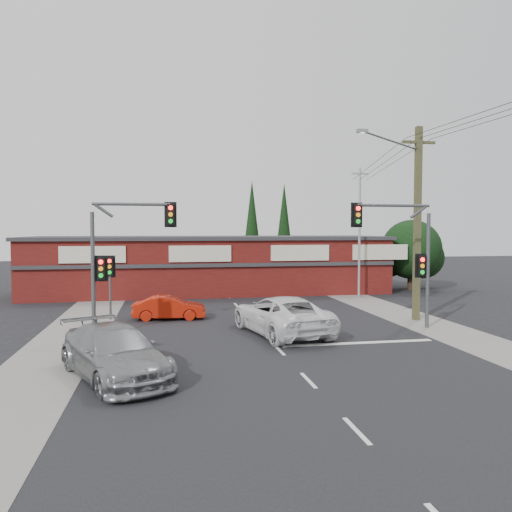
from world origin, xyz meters
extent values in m
plane|color=black|center=(0.00, 0.00, 0.00)|extent=(120.00, 120.00, 0.00)
cube|color=black|center=(0.00, 5.00, 0.01)|extent=(14.00, 70.00, 0.01)
cube|color=gray|center=(-8.50, 5.00, 0.01)|extent=(3.00, 70.00, 0.02)
cube|color=gray|center=(8.50, 5.00, 0.01)|extent=(3.00, 70.00, 0.02)
cube|color=silver|center=(3.50, -1.50, 0.01)|extent=(6.50, 0.35, 0.01)
imported|color=silver|center=(0.79, 0.93, 0.86)|extent=(4.07, 6.65, 1.72)
imported|color=gray|center=(-5.98, -4.68, 0.82)|extent=(4.44, 6.07, 1.63)
imported|color=#B51D0B|center=(-4.17, 5.56, 0.62)|extent=(3.87, 1.58, 1.25)
cube|color=silver|center=(0.00, -10.06, 0.01)|extent=(0.12, 1.60, 0.01)
cube|color=silver|center=(0.00, -6.09, 0.01)|extent=(0.12, 1.60, 0.01)
cube|color=silver|center=(0.00, -2.12, 0.01)|extent=(0.12, 1.60, 0.01)
cube|color=silver|center=(0.00, 1.85, 0.01)|extent=(0.12, 1.60, 0.01)
cube|color=silver|center=(0.00, 5.82, 0.01)|extent=(0.12, 1.60, 0.01)
cube|color=silver|center=(0.00, 9.79, 0.01)|extent=(0.12, 1.60, 0.01)
cube|color=silver|center=(0.00, 13.76, 0.01)|extent=(0.12, 1.60, 0.01)
cube|color=#4B110F|center=(-1.00, 17.00, 2.00)|extent=(26.00, 8.00, 4.00)
cube|color=#2D2D30|center=(-1.00, 17.00, 4.10)|extent=(26.40, 8.40, 0.25)
cube|color=beige|center=(-9.00, 12.95, 3.10)|extent=(4.20, 0.12, 1.10)
cube|color=beige|center=(-2.00, 12.95, 3.10)|extent=(4.20, 0.12, 1.10)
cube|color=beige|center=(5.00, 12.95, 3.10)|extent=(4.20, 0.12, 1.10)
cube|color=beige|center=(11.00, 12.95, 3.10)|extent=(4.20, 0.12, 1.10)
cube|color=#2D2D30|center=(-1.00, 12.90, 2.30)|extent=(26.00, 0.15, 0.25)
cylinder|color=#2D2116|center=(14.50, 15.00, 0.90)|extent=(0.50, 0.50, 1.80)
sphere|color=black|center=(14.50, 15.00, 3.20)|extent=(4.60, 4.60, 4.60)
sphere|color=black|center=(16.00, 16.00, 2.50)|extent=(3.40, 3.40, 3.40)
sphere|color=black|center=(13.20, 16.40, 2.30)|extent=(2.80, 2.80, 2.80)
cylinder|color=#2D2116|center=(3.50, 24.00, 1.00)|extent=(0.24, 0.24, 2.00)
cone|color=black|center=(3.50, 24.00, 5.50)|extent=(1.80, 1.80, 7.50)
cylinder|color=#2D2116|center=(7.00, 26.00, 1.00)|extent=(0.24, 0.24, 2.00)
cone|color=black|center=(7.00, 26.00, 5.50)|extent=(1.80, 1.80, 7.50)
cylinder|color=#47494C|center=(-7.50, 2.00, 2.75)|extent=(0.18, 0.18, 5.50)
cylinder|color=#47494C|center=(-5.80, 2.00, 5.85)|extent=(3.40, 0.14, 0.14)
cylinder|color=#47494C|center=(-6.99, 2.00, 5.55)|extent=(0.82, 0.14, 0.63)
cube|color=black|center=(-4.10, 2.00, 5.40)|extent=(0.32, 0.22, 0.95)
cube|color=black|center=(-4.10, 2.07, 5.40)|extent=(0.55, 0.04, 1.15)
cylinder|color=#FF0C07|center=(-4.10, 1.87, 5.70)|extent=(0.20, 0.06, 0.20)
cylinder|color=orange|center=(-4.10, 1.87, 5.40)|extent=(0.20, 0.06, 0.20)
cylinder|color=#0CE526|center=(-4.10, 1.87, 5.10)|extent=(0.20, 0.06, 0.20)
cube|color=black|center=(-7.15, 2.00, 3.00)|extent=(0.32, 0.22, 0.95)
cube|color=black|center=(-7.15, 2.07, 3.00)|extent=(0.55, 0.04, 1.15)
cylinder|color=#FF0C07|center=(-7.15, 1.87, 3.30)|extent=(0.20, 0.06, 0.20)
cylinder|color=orange|center=(-7.15, 1.87, 3.00)|extent=(0.20, 0.06, 0.20)
cylinder|color=#0CE526|center=(-7.15, 1.87, 2.70)|extent=(0.20, 0.06, 0.20)
cylinder|color=#47494C|center=(8.00, 1.00, 2.75)|extent=(0.18, 0.18, 5.50)
cylinder|color=#47494C|center=(6.20, 1.00, 5.85)|extent=(3.60, 0.14, 0.14)
cylinder|color=#47494C|center=(7.46, 1.00, 5.55)|extent=(0.82, 0.14, 0.63)
cube|color=black|center=(4.40, 1.00, 5.40)|extent=(0.32, 0.22, 0.95)
cube|color=black|center=(4.40, 1.07, 5.40)|extent=(0.55, 0.04, 1.15)
cylinder|color=#FF0C07|center=(4.40, 0.87, 5.70)|extent=(0.20, 0.06, 0.20)
cylinder|color=orange|center=(4.40, 0.87, 5.40)|extent=(0.20, 0.06, 0.20)
cylinder|color=#0CE526|center=(4.40, 0.87, 5.10)|extent=(0.20, 0.06, 0.20)
cube|color=black|center=(7.65, 1.00, 3.00)|extent=(0.32, 0.22, 0.95)
cube|color=black|center=(7.65, 1.07, 3.00)|extent=(0.55, 0.04, 1.15)
cylinder|color=#FF0C07|center=(7.65, 0.87, 3.30)|extent=(0.20, 0.06, 0.20)
cylinder|color=orange|center=(7.65, 0.87, 3.00)|extent=(0.20, 0.06, 0.20)
cylinder|color=#0CE526|center=(7.65, 0.87, 2.70)|extent=(0.20, 0.06, 0.20)
cylinder|color=#47494C|center=(-7.20, 6.00, 1.50)|extent=(0.12, 0.12, 3.00)
cube|color=black|center=(-7.20, 6.00, 2.80)|extent=(0.32, 0.22, 0.95)
cube|color=black|center=(-7.20, 6.07, 2.80)|extent=(0.55, 0.04, 1.15)
cylinder|color=#FF0C07|center=(-7.20, 5.87, 3.10)|extent=(0.20, 0.06, 0.20)
cylinder|color=orange|center=(-7.20, 5.87, 2.80)|extent=(0.20, 0.06, 0.20)
cylinder|color=#0CE526|center=(-7.20, 5.87, 2.50)|extent=(0.20, 0.06, 0.20)
cube|color=#4C4A2A|center=(8.50, 3.00, 5.00)|extent=(0.30, 0.30, 10.00)
cube|color=#4C4A2A|center=(8.50, 3.00, 9.20)|extent=(1.80, 0.14, 0.14)
cylinder|color=#47494C|center=(6.90, 2.85, 9.20)|extent=(3.23, 0.39, 0.89)
cube|color=slate|center=(5.30, 2.70, 9.60)|extent=(0.55, 0.25, 0.18)
cylinder|color=silver|center=(5.30, 2.70, 9.50)|extent=(0.28, 0.28, 0.05)
cylinder|color=gray|center=(9.00, 12.00, 4.50)|extent=(0.16, 0.16, 9.00)
cube|color=gray|center=(9.00, 12.00, 8.60)|extent=(1.20, 0.10, 0.10)
cylinder|color=black|center=(8.15, 7.50, 8.80)|extent=(0.73, 9.01, 1.22)
cylinder|color=black|center=(8.75, 7.50, 8.80)|extent=(0.52, 9.00, 1.22)
cylinder|color=black|center=(9.34, 7.50, 8.80)|extent=(0.31, 9.00, 1.22)
camera|label=1|loc=(-4.39, -20.88, 4.71)|focal=35.00mm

